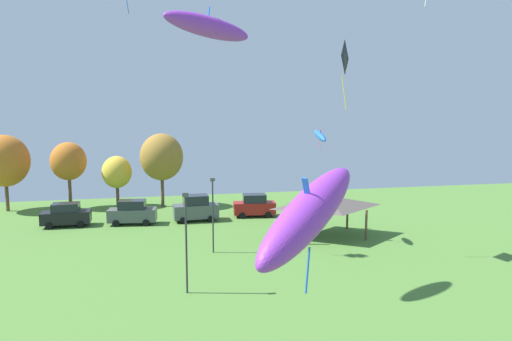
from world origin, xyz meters
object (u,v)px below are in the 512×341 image
object	(u,v)px
parked_car_rightmost_in_row	(254,206)
kite_flying_0	(208,27)
treeline_tree_2	(117,172)
kite_flying_10	(345,59)
parked_car_leftmost	(66,215)
park_pavilion	(327,201)
parked_car_second_from_left	(132,212)
light_post_0	(213,211)
parked_car_third_from_left	(196,208)
kite_flying_8	(308,213)
treeline_tree_0	(5,161)
treeline_tree_3	(162,157)
kite_flying_7	(320,136)
light_post_1	(186,237)
treeline_tree_1	(68,161)

from	to	relation	value
parked_car_rightmost_in_row	kite_flying_0	bearing A→B (deg)	-103.75
treeline_tree_2	kite_flying_10	bearing A→B (deg)	-51.38
parked_car_leftmost	park_pavilion	size ratio (longest dim) A/B	0.61
parked_car_second_from_left	light_post_0	size ratio (longest dim) A/B	0.81
parked_car_third_from_left	parked_car_leftmost	bearing A→B (deg)	175.08
kite_flying_8	treeline_tree_2	bearing A→B (deg)	100.53
parked_car_rightmost_in_row	light_post_0	size ratio (longest dim) A/B	0.76
parked_car_second_from_left	treeline_tree_0	world-z (taller)	treeline_tree_0
parked_car_leftmost	kite_flying_10	bearing A→B (deg)	-33.63
kite_flying_10	treeline_tree_3	xyz separation A→B (m)	(-12.83, 21.39, -8.78)
kite_flying_7	parked_car_third_from_left	bearing A→B (deg)	135.46
light_post_0	treeline_tree_0	bearing A→B (deg)	135.96
parked_car_rightmost_in_row	kite_flying_8	bearing A→B (deg)	-94.04
parked_car_second_from_left	parked_car_rightmost_in_row	world-z (taller)	parked_car_second_from_left
kite_flying_0	treeline_tree_0	distance (m)	34.53
kite_flying_7	parked_car_leftmost	xyz separation A→B (m)	(-21.65, 9.71, -7.73)
treeline_tree_3	light_post_1	bearing A→B (deg)	-87.52
kite_flying_8	kite_flying_10	world-z (taller)	kite_flying_10
treeline_tree_0	parked_car_rightmost_in_row	bearing A→B (deg)	-17.72
kite_flying_0	parked_car_leftmost	distance (m)	26.10
treeline_tree_3	kite_flying_8	bearing A→B (deg)	-85.88
light_post_1	treeline_tree_2	world-z (taller)	light_post_1
parked_car_second_from_left	parked_car_third_from_left	size ratio (longest dim) A/B	1.05
parked_car_second_from_left	light_post_0	bearing A→B (deg)	-51.22
parked_car_leftmost	parked_car_rightmost_in_row	world-z (taller)	parked_car_rightmost_in_row
kite_flying_10	light_post_0	size ratio (longest dim) A/B	0.85
light_post_0	kite_flying_7	bearing A→B (deg)	8.42
kite_flying_8	treeline_tree_1	distance (m)	45.67
treeline_tree_0	treeline_tree_3	bearing A→B (deg)	-3.61
parked_car_second_from_left	treeline_tree_1	distance (m)	12.27
parked_car_leftmost	treeline_tree_2	size ratio (longest dim) A/B	0.76
parked_car_leftmost	treeline_tree_3	world-z (taller)	treeline_tree_3
kite_flying_0	light_post_1	world-z (taller)	kite_flying_0
parked_car_leftmost	parked_car_rightmost_in_row	distance (m)	18.27
kite_flying_0	treeline_tree_2	world-z (taller)	kite_flying_0
parked_car_second_from_left	treeline_tree_1	bearing A→B (deg)	135.44
treeline_tree_3	kite_flying_10	bearing A→B (deg)	-59.04
park_pavilion	treeline_tree_0	xyz separation A→B (m)	(-30.41, 16.94, 2.43)
parked_car_second_from_left	light_post_1	xyz separation A→B (m)	(4.08, -18.11, 2.28)
light_post_1	treeline_tree_0	distance (m)	32.50
light_post_1	treeline_tree_0	xyz separation A→B (m)	(-17.76, 27.14, 2.07)
parked_car_second_from_left	treeline_tree_0	xyz separation A→B (m)	(-13.68, 9.03, 4.35)
park_pavilion	treeline_tree_3	bearing A→B (deg)	130.94
kite_flying_0	treeline_tree_0	xyz separation A→B (m)	(-19.23, 26.87, -10.05)
kite_flying_8	park_pavilion	distance (m)	29.23
park_pavilion	light_post_1	xyz separation A→B (m)	(-12.65, -10.20, 0.37)
kite_flying_8	parked_car_second_from_left	distance (m)	35.84
park_pavilion	treeline_tree_0	distance (m)	34.89
light_post_1	treeline_tree_1	bearing A→B (deg)	112.56
park_pavilion	light_post_0	xyz separation A→B (m)	(-10.18, -2.62, 0.22)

